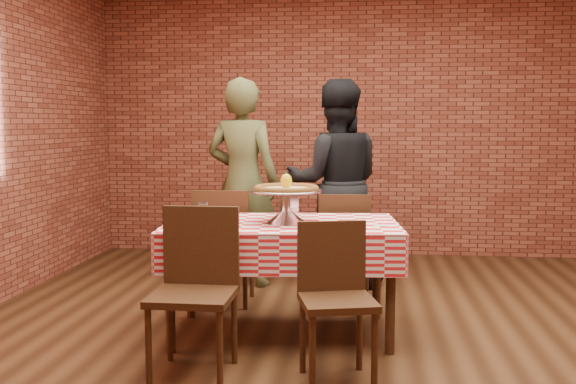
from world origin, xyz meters
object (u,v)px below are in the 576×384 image
(diner_black, at_px, (335,183))
(chair_far_right, at_px, (344,247))
(water_glass_left, at_px, (217,216))
(table, at_px, (282,279))
(diner_olive, at_px, (243,182))
(chair_near_right, at_px, (338,305))
(chair_far_left, at_px, (225,246))
(pizza, at_px, (286,190))
(water_glass_right, at_px, (203,211))
(pizza_stand, at_px, (286,207))
(chair_near_left, at_px, (193,293))
(condiment_caddy, at_px, (289,205))

(diner_black, bearing_deg, chair_far_right, 93.39)
(water_glass_left, bearing_deg, table, 24.61)
(chair_far_right, xyz_separation_m, diner_olive, (-0.89, 0.50, 0.46))
(diner_black, bearing_deg, chair_near_right, 86.54)
(diner_black, bearing_deg, chair_far_left, 33.23)
(pizza, relative_size, diner_olive, 0.24)
(water_glass_right, bearing_deg, pizza_stand, -7.49)
(chair_far_right, relative_size, diner_black, 0.49)
(water_glass_right, height_order, chair_far_right, water_glass_right)
(water_glass_right, bearing_deg, table, -6.49)
(pizza, xyz_separation_m, diner_black, (0.26, 1.42, -0.09))
(pizza, distance_m, chair_near_right, 1.02)
(pizza_stand, height_order, water_glass_left, pizza_stand)
(pizza_stand, bearing_deg, chair_far_left, 127.47)
(water_glass_left, distance_m, chair_far_right, 1.35)
(chair_near_left, relative_size, diner_black, 0.52)
(water_glass_right, xyz_separation_m, chair_near_left, (0.14, -0.83, -0.35))
(condiment_caddy, distance_m, chair_near_right, 1.25)
(condiment_caddy, relative_size, chair_near_right, 0.18)
(water_glass_left, bearing_deg, diner_black, 66.50)
(pizza_stand, xyz_separation_m, diner_black, (0.26, 1.42, 0.03))
(pizza_stand, xyz_separation_m, chair_near_right, (0.37, -0.78, -0.43))
(water_glass_right, xyz_separation_m, chair_far_left, (0.01, 0.66, -0.36))
(condiment_caddy, distance_m, chair_far_right, 0.76)
(water_glass_left, xyz_separation_m, condiment_caddy, (0.41, 0.51, 0.02))
(water_glass_right, relative_size, chair_near_left, 0.13)
(water_glass_right, distance_m, chair_near_right, 1.34)
(chair_far_left, bearing_deg, table, 124.99)
(table, relative_size, diner_black, 0.85)
(pizza_stand, bearing_deg, pizza, 0.00)
(condiment_caddy, height_order, diner_black, diner_black)
(chair_near_left, bearing_deg, chair_far_right, 64.11)
(pizza_stand, height_order, water_glass_right, pizza_stand)
(chair_near_right, distance_m, chair_far_left, 1.79)
(table, bearing_deg, water_glass_right, 173.51)
(water_glass_right, height_order, condiment_caddy, condiment_caddy)
(table, relative_size, water_glass_right, 12.50)
(pizza, height_order, water_glass_left, pizza)
(water_glass_right, height_order, diner_black, diner_black)
(table, height_order, diner_olive, diner_olive)
(pizza_stand, bearing_deg, water_glass_left, -158.67)
(table, height_order, diner_black, diner_black)
(pizza, bearing_deg, water_glass_right, 172.51)
(chair_near_right, bearing_deg, table, 102.76)
(pizza_stand, bearing_deg, table, 156.77)
(chair_far_right, bearing_deg, pizza_stand, 64.28)
(chair_near_left, relative_size, chair_far_left, 1.02)
(chair_far_right, distance_m, diner_olive, 1.12)
(pizza, xyz_separation_m, water_glass_right, (-0.58, 0.08, -0.16))
(table, relative_size, pizza, 3.53)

